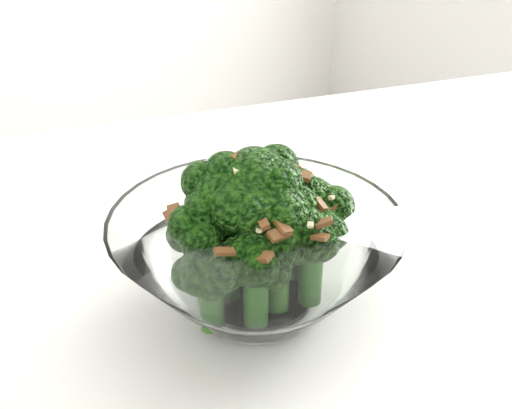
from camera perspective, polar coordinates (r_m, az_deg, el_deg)
table at (r=0.66m, az=14.59°, el=-6.70°), size 1.39×1.14×0.75m
broccoli_dish at (r=0.46m, az=0.05°, el=-4.35°), size 0.23×0.23×0.14m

